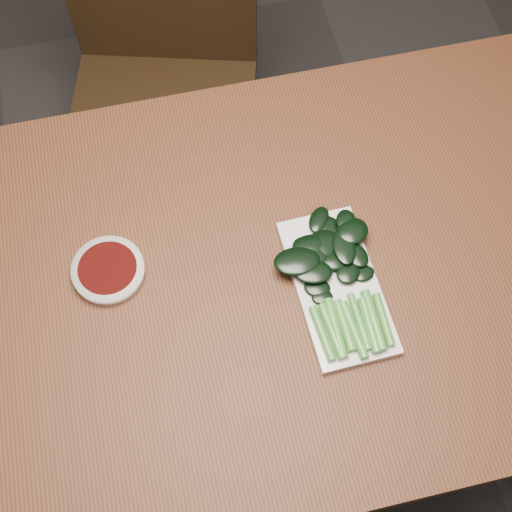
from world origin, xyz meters
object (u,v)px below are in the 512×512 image
object	(u,v)px
chair_far	(162,83)
gai_lan	(332,273)
table	(243,294)
serving_plate	(337,287)
sauce_bowl	(108,271)

from	to	relation	value
chair_far	gai_lan	world-z (taller)	chair_far
table	serving_plate	size ratio (longest dim) A/B	5.08
sauce_bowl	serving_plate	xyz separation A→B (m)	(0.36, -0.11, -0.01)
table	sauce_bowl	size ratio (longest dim) A/B	11.74
gai_lan	chair_far	bearing A→B (deg)	105.83
serving_plate	gai_lan	size ratio (longest dim) A/B	0.97
table	gai_lan	world-z (taller)	gai_lan
table	chair_far	size ratio (longest dim) A/B	1.57
chair_far	table	bearing A→B (deg)	-69.28
chair_far	sauce_bowl	bearing A→B (deg)	-88.75
serving_plate	gai_lan	distance (m)	0.03
gai_lan	sauce_bowl	bearing A→B (deg)	165.44
sauce_bowl	serving_plate	size ratio (longest dim) A/B	0.43
table	gai_lan	size ratio (longest dim) A/B	4.93
table	serving_plate	distance (m)	0.18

